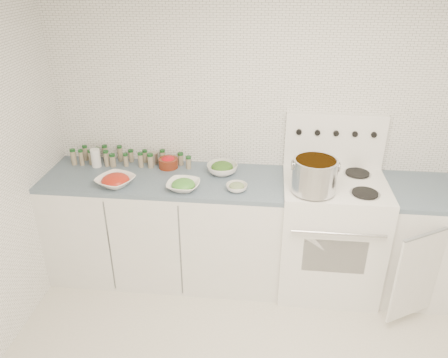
% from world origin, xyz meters
% --- Properties ---
extents(room_walls, '(3.54, 3.04, 2.52)m').
position_xyz_m(room_walls, '(0.00, 0.00, 1.56)').
color(room_walls, white).
rests_on(room_walls, ground).
extents(counter_left, '(1.85, 0.62, 0.90)m').
position_xyz_m(counter_left, '(-0.82, 1.19, 0.45)').
color(counter_left, white).
rests_on(counter_left, ground).
extents(stove, '(0.76, 0.70, 1.36)m').
position_xyz_m(stove, '(0.48, 1.19, 0.50)').
color(stove, white).
rests_on(stove, ground).
extents(counter_right, '(0.89, 0.83, 0.90)m').
position_xyz_m(counter_right, '(1.30, 1.19, 0.45)').
color(counter_right, white).
rests_on(counter_right, ground).
extents(stock_pot, '(0.33, 0.31, 0.24)m').
position_xyz_m(stock_pot, '(0.30, 1.01, 1.07)').
color(stock_pot, silver).
rests_on(stock_pot, stove).
extents(bowl_tomato, '(0.35, 0.35, 0.09)m').
position_xyz_m(bowl_tomato, '(-1.14, 1.02, 0.94)').
color(bowl_tomato, white).
rests_on(bowl_tomato, counter_left).
extents(bowl_snowpea, '(0.26, 0.26, 0.08)m').
position_xyz_m(bowl_snowpea, '(-0.63, 1.01, 0.93)').
color(bowl_snowpea, white).
rests_on(bowl_snowpea, counter_left).
extents(bowl_broccoli, '(0.31, 0.31, 0.10)m').
position_xyz_m(bowl_broccoli, '(-0.38, 1.31, 0.94)').
color(bowl_broccoli, white).
rests_on(bowl_broccoli, counter_left).
extents(bowl_zucchini, '(0.18, 0.18, 0.06)m').
position_xyz_m(bowl_zucchini, '(-0.24, 1.03, 0.93)').
color(bowl_zucchini, white).
rests_on(bowl_zucchini, counter_left).
extents(bowl_pepper, '(0.15, 0.15, 0.10)m').
position_xyz_m(bowl_pepper, '(-0.82, 1.37, 0.95)').
color(bowl_pepper, '#632311').
rests_on(bowl_pepper, counter_left).
extents(salt_canister, '(0.09, 0.09, 0.15)m').
position_xyz_m(salt_canister, '(-1.40, 1.32, 0.97)').
color(salt_canister, white).
rests_on(salt_canister, counter_left).
extents(tin_can, '(0.08, 0.08, 0.10)m').
position_xyz_m(tin_can, '(-0.96, 1.43, 0.95)').
color(tin_can, gray).
rests_on(tin_can, counter_left).
extents(spice_cluster, '(0.99, 0.16, 0.14)m').
position_xyz_m(spice_cluster, '(-1.20, 1.39, 0.96)').
color(spice_cluster, gray).
rests_on(spice_cluster, counter_left).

